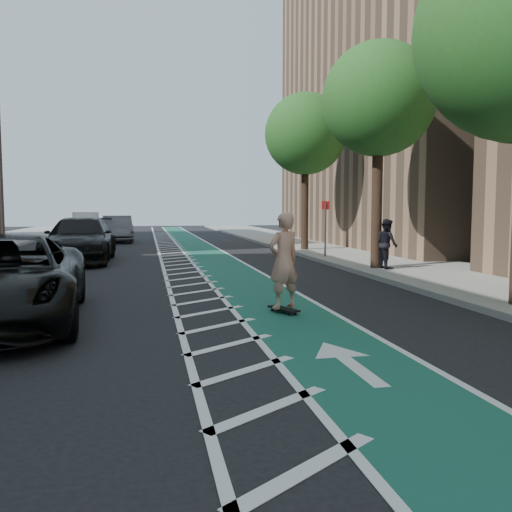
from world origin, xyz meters
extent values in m
plane|color=black|center=(0.00, 0.00, 0.00)|extent=(120.00, 120.00, 0.00)
cube|color=#18544C|center=(3.00, 10.00, 0.01)|extent=(2.00, 90.00, 0.01)
cube|color=silver|center=(1.50, 10.00, 0.01)|extent=(1.40, 90.00, 0.01)
cube|color=gray|center=(9.50, 10.00, 0.07)|extent=(5.00, 90.00, 0.15)
cube|color=gray|center=(7.05, 10.00, 0.08)|extent=(0.12, 90.00, 0.16)
cube|color=#84664C|center=(17.50, 20.00, 9.50)|extent=(14.00, 22.00, 19.00)
cylinder|color=#382619|center=(7.90, 8.00, 2.20)|extent=(0.36, 0.36, 4.40)
sphere|color=#29541C|center=(7.90, 8.00, 5.80)|extent=(4.20, 4.20, 4.20)
cylinder|color=#382619|center=(7.90, 16.00, 2.20)|extent=(0.36, 0.36, 4.40)
sphere|color=#29541C|center=(7.90, 16.00, 5.80)|extent=(4.20, 4.20, 4.20)
cylinder|color=#4C4C4C|center=(7.60, 12.00, 1.20)|extent=(0.08, 0.08, 2.40)
cube|color=red|center=(7.60, 12.00, 2.30)|extent=(0.35, 0.02, 0.35)
cube|color=black|center=(2.99, 0.98, 0.10)|extent=(0.54, 0.86, 0.03)
cylinder|color=black|center=(2.80, 1.21, 0.03)|extent=(0.05, 0.07, 0.06)
cylinder|color=black|center=(2.96, 1.27, 0.03)|extent=(0.05, 0.07, 0.06)
cylinder|color=black|center=(3.01, 0.69, 0.03)|extent=(0.05, 0.07, 0.06)
cylinder|color=black|center=(3.17, 0.76, 0.03)|extent=(0.05, 0.07, 0.06)
imported|color=tan|center=(2.99, 0.98, 1.10)|extent=(0.85, 0.71, 1.98)
imported|color=black|center=(-2.40, 0.95, 0.84)|extent=(3.25, 6.24, 1.68)
imported|color=black|center=(-2.40, 13.07, 0.90)|extent=(2.60, 6.25, 1.81)
imported|color=#939297|center=(-3.12, 20.13, 0.76)|extent=(2.22, 4.59, 1.51)
imported|color=slate|center=(-1.65, 26.54, 0.85)|extent=(2.24, 5.32, 1.71)
imported|color=black|center=(8.13, 7.16, 0.99)|extent=(0.65, 0.82, 1.67)
cube|color=silver|center=(-4.79, 37.74, 0.94)|extent=(2.35, 3.19, 1.88)
cube|color=silver|center=(-4.56, 35.50, 0.70)|extent=(2.02, 1.68, 1.41)
cylinder|color=black|center=(-5.37, 35.04, 0.33)|extent=(0.30, 0.68, 0.66)
cylinder|color=black|center=(-3.68, 35.21, 0.33)|extent=(0.30, 0.68, 0.66)
cylinder|color=black|center=(-5.70, 38.41, 0.33)|extent=(0.30, 0.68, 0.66)
cylinder|color=black|center=(-4.02, 38.57, 0.33)|extent=(0.30, 0.68, 0.66)
cylinder|color=#F74D0D|center=(-2.73, 6.44, 0.41)|extent=(0.47, 0.47, 0.82)
cylinder|color=silver|center=(-2.73, 6.44, 0.27)|extent=(0.48, 0.48, 0.11)
cylinder|color=silver|center=(-2.73, 6.44, 0.53)|extent=(0.48, 0.48, 0.11)
cylinder|color=black|center=(-2.73, 6.44, 0.02)|extent=(0.60, 0.60, 0.04)
cylinder|color=orange|center=(-1.80, 12.73, 0.42)|extent=(0.48, 0.48, 0.83)
cylinder|color=silver|center=(-1.80, 12.73, 0.28)|extent=(0.49, 0.49, 0.11)
cylinder|color=silver|center=(-1.80, 12.73, 0.54)|extent=(0.49, 0.49, 0.11)
cylinder|color=black|center=(-1.80, 12.73, 0.02)|extent=(0.61, 0.61, 0.04)
cylinder|color=#FF530D|center=(-2.40, 15.20, 0.42)|extent=(0.48, 0.48, 0.83)
cylinder|color=silver|center=(-2.40, 15.20, 0.28)|extent=(0.49, 0.49, 0.11)
cylinder|color=silver|center=(-2.40, 15.20, 0.54)|extent=(0.49, 0.49, 0.11)
cylinder|color=black|center=(-2.40, 15.20, 0.02)|extent=(0.61, 0.61, 0.04)
camera|label=1|loc=(0.25, -9.72, 2.16)|focal=38.00mm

